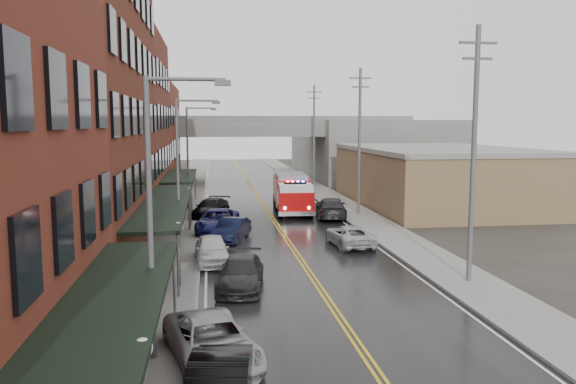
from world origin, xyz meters
TOP-DOWN VIEW (x-y plane):
  - road at (0.00, 30.00)m, footprint 11.00×160.00m
  - sidewalk_left at (-7.30, 30.00)m, footprint 3.00×160.00m
  - sidewalk_right at (7.30, 30.00)m, footprint 3.00×160.00m
  - curb_left at (-5.65, 30.00)m, footprint 0.30×160.00m
  - curb_right at (5.65, 30.00)m, footprint 0.30×160.00m
  - brick_building_b at (-13.30, 23.00)m, footprint 9.00×20.00m
  - brick_building_c at (-13.30, 40.50)m, footprint 9.00×15.00m
  - brick_building_far at (-13.30, 58.00)m, footprint 9.00×20.00m
  - tan_building at (16.00, 40.00)m, footprint 14.00×22.00m
  - right_far_block at (18.00, 70.00)m, footprint 18.00×30.00m
  - awning_0 at (-7.49, 4.00)m, footprint 2.60×16.00m
  - awning_1 at (-7.49, 23.00)m, footprint 2.60×18.00m
  - awning_2 at (-7.49, 40.50)m, footprint 2.60×13.00m
  - globe_lamp_0 at (-6.40, 2.00)m, footprint 0.44×0.44m
  - globe_lamp_1 at (-6.40, 16.00)m, footprint 0.44×0.44m
  - globe_lamp_2 at (-6.40, 30.00)m, footprint 0.44×0.44m
  - street_lamp_0 at (-6.55, 8.00)m, footprint 2.64×0.22m
  - street_lamp_1 at (-6.55, 24.00)m, footprint 2.64×0.22m
  - street_lamp_2 at (-6.55, 40.00)m, footprint 2.64×0.22m
  - utility_pole_0 at (7.20, 15.00)m, footprint 1.80×0.24m
  - utility_pole_1 at (7.20, 35.00)m, footprint 1.80×0.24m
  - utility_pole_2 at (7.20, 55.00)m, footprint 1.80×0.24m
  - overpass at (0.00, 62.00)m, footprint 40.00×10.00m
  - fire_truck at (2.02, 37.42)m, footprint 3.97×8.97m
  - parked_car_left_2 at (-4.96, 7.69)m, footprint 3.59×5.58m
  - parked_car_left_3 at (-3.60, 15.70)m, footprint 2.67×5.16m
  - parked_car_left_4 at (-4.89, 20.59)m, footprint 2.03×4.55m
  - parked_car_left_5 at (-3.60, 26.40)m, footprint 2.90×4.67m
  - parked_car_left_6 at (-4.41, 29.33)m, footprint 3.39×6.10m
  - parked_car_left_7 at (-4.89, 35.89)m, footprint 3.67×5.58m
  - parked_car_right_0 at (3.60, 23.80)m, footprint 2.53×4.90m
  - parked_car_right_1 at (4.71, 34.20)m, footprint 3.16×5.95m
  - parked_car_right_2 at (3.77, 46.20)m, footprint 3.17×5.10m
  - parked_car_right_3 at (5.00, 52.20)m, footprint 2.06×4.97m

SIDE VIEW (x-z plane):
  - road at x=0.00m, z-range 0.00..0.02m
  - sidewalk_left at x=-7.30m, z-range 0.00..0.15m
  - sidewalk_right at x=7.30m, z-range 0.00..0.15m
  - curb_left at x=-5.65m, z-range 0.00..0.15m
  - curb_right at x=5.65m, z-range 0.00..0.15m
  - parked_car_right_0 at x=3.60m, z-range 0.00..1.32m
  - parked_car_left_3 at x=-3.60m, z-range 0.00..1.43m
  - parked_car_left_2 at x=-4.96m, z-range 0.00..1.43m
  - parked_car_left_5 at x=-3.60m, z-range 0.00..1.45m
  - parked_car_left_7 at x=-4.89m, z-range 0.00..1.50m
  - parked_car_left_4 at x=-4.89m, z-range 0.00..1.52m
  - parked_car_right_3 at x=5.00m, z-range 0.00..1.60m
  - parked_car_left_6 at x=-4.41m, z-range 0.00..1.61m
  - parked_car_right_2 at x=3.77m, z-range 0.00..1.62m
  - parked_car_right_1 at x=4.71m, z-range 0.00..1.64m
  - fire_truck at x=2.02m, z-range 0.13..3.35m
  - globe_lamp_0 at x=-6.40m, z-range 0.75..3.87m
  - globe_lamp_1 at x=-6.40m, z-range 0.75..3.87m
  - globe_lamp_2 at x=-6.40m, z-range 0.75..3.87m
  - tan_building at x=16.00m, z-range 0.00..5.00m
  - awning_2 at x=-7.49m, z-range 1.44..4.53m
  - awning_0 at x=-7.49m, z-range 1.44..4.53m
  - awning_1 at x=-7.49m, z-range 1.44..4.53m
  - right_far_block at x=18.00m, z-range 0.00..8.00m
  - street_lamp_0 at x=-6.55m, z-range 0.69..9.69m
  - street_lamp_1 at x=-6.55m, z-range 0.69..9.69m
  - street_lamp_2 at x=-6.55m, z-range 0.69..9.69m
  - overpass at x=0.00m, z-range 2.24..9.74m
  - brick_building_far at x=-13.30m, z-range 0.00..12.00m
  - utility_pole_0 at x=7.20m, z-range 0.31..12.31m
  - utility_pole_1 at x=7.20m, z-range 0.31..12.31m
  - utility_pole_2 at x=7.20m, z-range 0.31..12.31m
  - brick_building_c at x=-13.30m, z-range 0.00..15.00m
  - brick_building_b at x=-13.30m, z-range 0.00..18.00m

